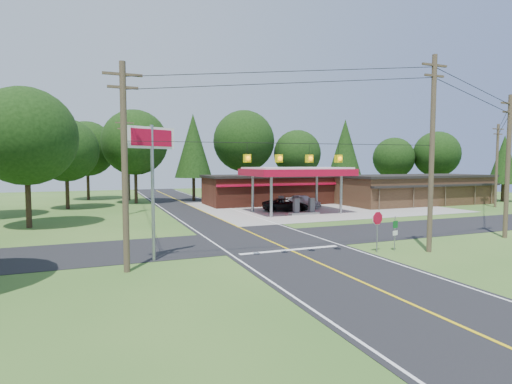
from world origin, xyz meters
name	(u,v)px	position (x,y,z in m)	size (l,w,h in m)	color
ground	(267,240)	(0.00, 0.00, 0.00)	(120.00, 120.00, 0.00)	#305B20
main_highway	(267,240)	(0.00, 0.00, 0.01)	(8.00, 120.00, 0.02)	black
cross_road	(267,240)	(0.00, 0.00, 0.01)	(70.00, 7.00, 0.02)	black
lane_center_yellow	(267,240)	(0.00, 0.00, 0.03)	(0.15, 110.00, 0.00)	yellow
gas_canopy	(296,173)	(9.00, 13.00, 4.27)	(10.60, 7.40, 4.88)	gray
convenience_store	(268,189)	(10.00, 22.98, 1.92)	(16.40, 7.55, 3.80)	#5D271A
strip_building	(414,189)	(28.00, 15.98, 1.91)	(20.40, 8.75, 3.80)	#3D2719
utility_pole_near_right	(432,151)	(7.50, -7.00, 5.96)	(1.80, 0.30, 11.50)	#473828
utility_pole_near_left	(125,164)	(-9.50, -5.00, 5.20)	(1.80, 0.30, 10.00)	#473828
utility_pole_far_left	(126,164)	(-8.00, 18.00, 5.20)	(1.80, 0.30, 10.00)	#473828
utility_pole_right_b	(508,164)	(16.00, -5.50, 5.20)	(1.80, 0.30, 10.00)	#473828
utility_pole_far_right	(497,164)	(34.00, 9.00, 5.20)	(1.80, 0.30, 10.00)	#473828
utility_pole_north	(129,167)	(-6.50, 35.00, 4.75)	(0.30, 0.30, 9.50)	#473828
overhead_beacons	(294,145)	(-1.00, -6.00, 6.21)	(17.04, 2.04, 1.03)	black
treeline_backdrop	(197,146)	(0.82, 24.01, 7.49)	(70.27, 51.59, 13.30)	#332316
suv_car	(286,205)	(8.50, 14.50, 0.71)	(5.12, 5.12, 1.42)	black
sedan_car	(303,201)	(12.00, 17.00, 0.78)	(4.57, 4.57, 1.56)	silver
big_stop_sign	(152,160)	(-8.00, -3.27, 5.45)	(2.52, 1.12, 7.26)	gray
octagonal_stop_sign	(378,221)	(4.50, -6.01, 1.84)	(0.85, 0.19, 2.47)	gray
route_sign_post	(395,230)	(5.80, -6.02, 1.23)	(0.42, 0.13, 2.08)	gray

